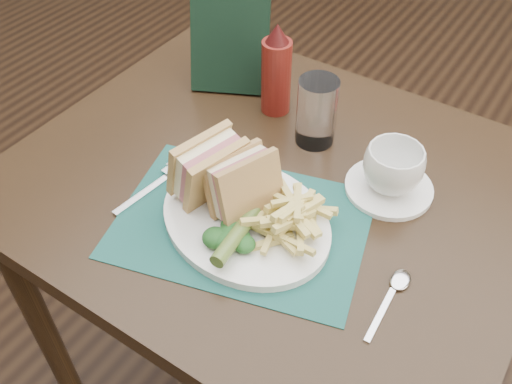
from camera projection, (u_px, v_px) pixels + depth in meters
floor at (351, 258)px, 1.83m from camera, size 7.00×7.00×0.00m
table_main at (269, 300)px, 1.26m from camera, size 0.90×0.75×0.75m
placemat at (242, 223)px, 0.92m from camera, size 0.46×0.38×0.00m
plate at (246, 219)px, 0.92m from camera, size 0.35×0.31×0.01m
sandwich_half_a at (199, 160)px, 0.92m from camera, size 0.10×0.13×0.12m
sandwich_half_b at (236, 177)px, 0.90m from camera, size 0.11×0.13×0.11m
kale_garnish at (228, 234)px, 0.87m from camera, size 0.11×0.08×0.03m
pickle_spear at (236, 235)px, 0.85m from camera, size 0.04×0.12×0.03m
fries_pile at (287, 213)px, 0.87m from camera, size 0.18×0.20×0.06m
fork at (153, 182)px, 0.98m from camera, size 0.05×0.17×0.01m
spoon at (388, 301)px, 0.81m from camera, size 0.04×0.15×0.01m
saucer at (389, 188)px, 0.97m from camera, size 0.20×0.20×0.01m
coffee_cup at (393, 169)px, 0.94m from camera, size 0.13×0.13×0.08m
drinking_glass at (317, 112)px, 1.03m from camera, size 0.09×0.09×0.13m
ketchup_bottle at (276, 69)px, 1.08m from camera, size 0.07×0.07×0.19m
check_presenter at (230, 29)px, 1.12m from camera, size 0.18×0.15×0.25m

